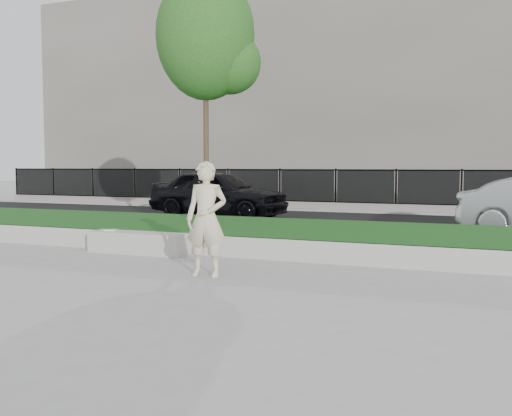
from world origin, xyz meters
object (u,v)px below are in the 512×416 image
at_px(man, 206,219).
at_px(book, 110,230).
at_px(young_tree, 210,40).
at_px(car_dark, 218,193).
at_px(stone_bench, 138,243).

height_order(man, book, man).
xyz_separation_m(book, young_tree, (1.13, 2.26, 4.13)).
height_order(book, car_dark, car_dark).
bearing_deg(young_tree, car_dark, 113.95).
xyz_separation_m(stone_bench, book, (-0.66, 0.02, 0.22)).
relative_size(stone_bench, man, 1.13).
xyz_separation_m(man, car_dark, (-4.08, 8.87, -0.08)).
xyz_separation_m(book, car_dark, (-1.11, 7.31, 0.39)).
relative_size(stone_bench, young_tree, 0.36).
height_order(book, young_tree, young_tree).
distance_m(stone_bench, man, 2.87).
bearing_deg(book, young_tree, 45.12).
height_order(man, young_tree, young_tree).
bearing_deg(car_dark, stone_bench, -160.94).
relative_size(book, young_tree, 0.04).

